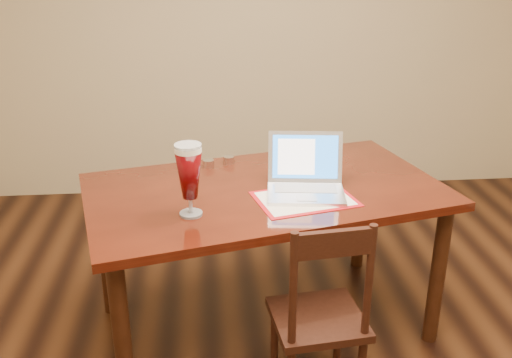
{
  "coord_description": "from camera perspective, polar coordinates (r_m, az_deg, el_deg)",
  "views": [
    {
      "loc": [
        -0.44,
        -1.94,
        1.9
      ],
      "look_at": [
        -0.22,
        0.55,
        0.88
      ],
      "focal_mm": 40.0,
      "sensor_mm": 36.0,
      "label": 1
    }
  ],
  "objects": [
    {
      "name": "dining_chair",
      "position": [
        2.52,
        6.44,
        -13.57
      ],
      "size": [
        0.42,
        0.41,
        0.91
      ],
      "rotation": [
        0.0,
        0.0,
        0.11
      ],
      "color": "black",
      "rests_on": "ground"
    },
    {
      "name": "dining_table",
      "position": [
        2.81,
        0.8,
        -2.51
      ],
      "size": [
        1.89,
        1.34,
        1.13
      ],
      "rotation": [
        0.0,
        0.0,
        0.24
      ],
      "color": "#471409",
      "rests_on": "ground"
    }
  ]
}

